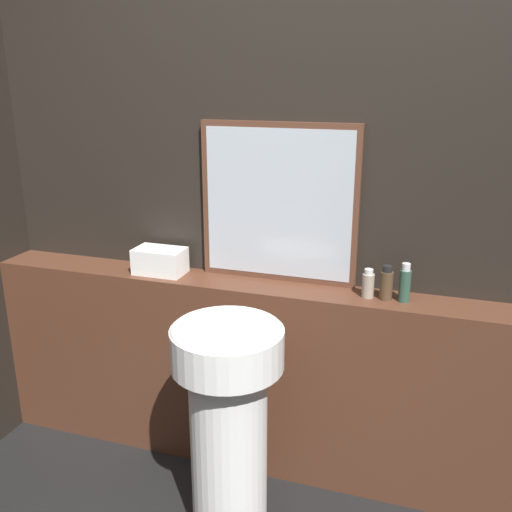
{
  "coord_description": "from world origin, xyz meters",
  "views": [
    {
      "loc": [
        0.61,
        -0.82,
        1.78
      ],
      "look_at": [
        -0.09,
        1.28,
        1.07
      ],
      "focal_mm": 40.0,
      "sensor_mm": 36.0,
      "label": 1
    }
  ],
  "objects_px": {
    "mirror": "(278,204)",
    "shampoo_bottle": "(368,284)",
    "pedestal_sink": "(228,418)",
    "towel_stack": "(160,261)",
    "conditioner_bottle": "(386,284)",
    "lotion_bottle": "(405,284)"
  },
  "relations": [
    {
      "from": "mirror",
      "to": "shampoo_bottle",
      "type": "bearing_deg",
      "value": -12.51
    },
    {
      "from": "pedestal_sink",
      "to": "towel_stack",
      "type": "bearing_deg",
      "value": 138.05
    },
    {
      "from": "shampoo_bottle",
      "to": "conditioner_bottle",
      "type": "bearing_deg",
      "value": 0.0
    },
    {
      "from": "conditioner_bottle",
      "to": "lotion_bottle",
      "type": "xyz_separation_m",
      "value": [
        0.07,
        0.0,
        0.01
      ]
    },
    {
      "from": "pedestal_sink",
      "to": "towel_stack",
      "type": "relative_size",
      "value": 3.94
    },
    {
      "from": "towel_stack",
      "to": "shampoo_bottle",
      "type": "height_order",
      "value": "shampoo_bottle"
    },
    {
      "from": "towel_stack",
      "to": "shampoo_bottle",
      "type": "relative_size",
      "value": 1.88
    },
    {
      "from": "mirror",
      "to": "pedestal_sink",
      "type": "bearing_deg",
      "value": -93.68
    },
    {
      "from": "pedestal_sink",
      "to": "towel_stack",
      "type": "xyz_separation_m",
      "value": [
        -0.5,
        0.45,
        0.45
      ]
    },
    {
      "from": "mirror",
      "to": "lotion_bottle",
      "type": "height_order",
      "value": "mirror"
    },
    {
      "from": "pedestal_sink",
      "to": "mirror",
      "type": "height_order",
      "value": "mirror"
    },
    {
      "from": "shampoo_bottle",
      "to": "pedestal_sink",
      "type": "bearing_deg",
      "value": -134.78
    },
    {
      "from": "pedestal_sink",
      "to": "shampoo_bottle",
      "type": "bearing_deg",
      "value": 45.22
    },
    {
      "from": "conditioner_bottle",
      "to": "lotion_bottle",
      "type": "bearing_deg",
      "value": 0.0
    },
    {
      "from": "conditioner_bottle",
      "to": "pedestal_sink",
      "type": "bearing_deg",
      "value": -139.12
    },
    {
      "from": "pedestal_sink",
      "to": "mirror",
      "type": "distance_m",
      "value": 0.91
    },
    {
      "from": "shampoo_bottle",
      "to": "towel_stack",
      "type": "bearing_deg",
      "value": 180.0
    },
    {
      "from": "towel_stack",
      "to": "lotion_bottle",
      "type": "xyz_separation_m",
      "value": [
        1.09,
        0.0,
        0.02
      ]
    },
    {
      "from": "conditioner_bottle",
      "to": "mirror",
      "type": "bearing_deg",
      "value": 169.33
    },
    {
      "from": "pedestal_sink",
      "to": "mirror",
      "type": "relative_size",
      "value": 1.3
    },
    {
      "from": "mirror",
      "to": "towel_stack",
      "type": "distance_m",
      "value": 0.61
    },
    {
      "from": "shampoo_bottle",
      "to": "conditioner_bottle",
      "type": "xyz_separation_m",
      "value": [
        0.07,
        0.0,
        0.01
      ]
    }
  ]
}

